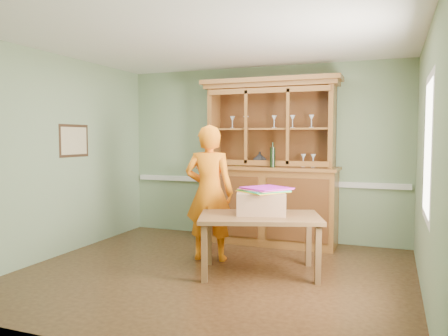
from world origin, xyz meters
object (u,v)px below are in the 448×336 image
at_px(china_hutch, 269,186).
at_px(cardboard_box, 261,203).
at_px(person, 209,193).
at_px(dining_table, 260,222).

height_order(china_hutch, cardboard_box, china_hutch).
xyz_separation_m(china_hutch, cardboard_box, (0.30, -1.45, -0.04)).
height_order(cardboard_box, person, person).
xyz_separation_m(china_hutch, person, (-0.48, -1.18, 0.01)).
distance_m(dining_table, cardboard_box, 0.23).
bearing_deg(china_hutch, cardboard_box, -78.33).
xyz_separation_m(cardboard_box, person, (-0.77, 0.26, 0.05)).
xyz_separation_m(china_hutch, dining_table, (0.31, -1.53, -0.25)).
xyz_separation_m(dining_table, person, (-0.79, 0.35, 0.27)).
height_order(dining_table, cardboard_box, cardboard_box).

